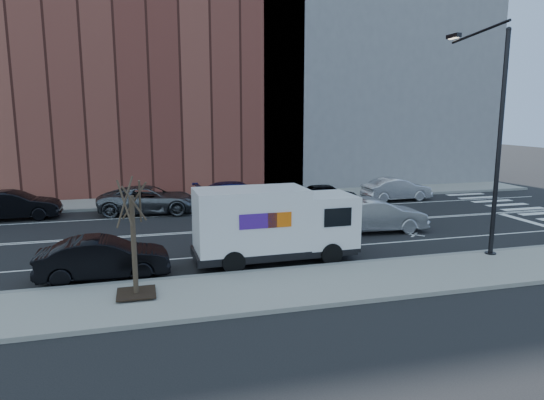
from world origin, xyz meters
TOP-DOWN VIEW (x-y plane):
  - ground at (0.00, 0.00)m, footprint 120.00×120.00m
  - sidewalk_near at (0.00, -8.80)m, footprint 44.00×3.60m
  - sidewalk_far at (0.00, 8.80)m, footprint 44.00×3.60m
  - curb_near at (0.00, -7.00)m, footprint 44.00×0.25m
  - curb_far at (0.00, 7.00)m, footprint 44.00×0.25m
  - crosswalk at (16.00, 0.00)m, footprint 3.00×14.00m
  - road_markings at (0.00, 0.00)m, footprint 40.00×8.60m
  - bldg_brick at (-8.00, 15.60)m, footprint 26.00×10.00m
  - bldg_concrete at (12.00, 15.60)m, footprint 20.00×10.00m
  - streetlight at (7.00, -6.91)m, footprint 0.44×4.02m
  - street_tree at (-7.00, -8.40)m, footprint 1.20×1.20m
  - fedex_van at (-1.71, -5.60)m, footprint 6.53×2.42m
  - far_parked_b at (-13.60, 5.59)m, footprint 4.88×1.77m
  - far_parked_c at (-6.29, 5.41)m, footprint 6.12×3.42m
  - far_parked_d at (-0.86, 5.99)m, footprint 5.63×2.55m
  - far_parked_e at (4.81, 5.32)m, footprint 4.09×1.83m
  - far_parked_f at (9.92, 5.45)m, footprint 4.70×1.78m
  - driving_sedan at (4.43, -2.19)m, footprint 5.16×2.08m
  - near_parked_rear_a at (-8.10, -5.98)m, footprint 4.57×1.66m

SIDE VIEW (x-z plane):
  - ground at x=0.00m, z-range 0.00..0.00m
  - crosswalk at x=16.00m, z-range 0.00..0.01m
  - road_markings at x=0.00m, z-range 0.00..0.01m
  - sidewalk_near at x=0.00m, z-range 0.00..0.15m
  - sidewalk_far at x=0.00m, z-range 0.00..0.15m
  - curb_near at x=0.00m, z-range 0.00..0.17m
  - curb_far at x=0.00m, z-range 0.00..0.17m
  - far_parked_e at x=4.81m, z-range 0.00..1.37m
  - near_parked_rear_a at x=-8.10m, z-range 0.00..1.50m
  - far_parked_f at x=9.92m, z-range 0.00..1.53m
  - far_parked_d at x=-0.86m, z-range 0.00..1.60m
  - far_parked_b at x=-13.60m, z-range 0.00..1.60m
  - far_parked_c at x=-6.29m, z-range 0.00..1.62m
  - driving_sedan at x=4.43m, z-range 0.00..1.67m
  - street_tree at x=-7.00m, z-range -0.42..3.33m
  - fedex_van at x=-1.71m, z-range 0.07..3.03m
  - streetlight at x=7.00m, z-range 0.41..9.75m
  - bldg_brick at x=-8.00m, z-range 0.00..22.00m
  - bldg_concrete at x=12.00m, z-range 0.00..26.00m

